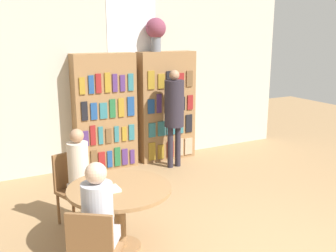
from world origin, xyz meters
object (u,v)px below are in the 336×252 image
object	(u,v)px
bookshelf_left	(105,112)
reading_table	(120,198)
chair_near_camera	(94,251)
chair_left_side	(73,185)
seated_reader_left	(81,173)
flower_vase	(156,31)
seated_reader_right	(99,218)
librarian_standing	(174,108)
bookshelf_right	(166,106)

from	to	relation	value
bookshelf_left	reading_table	world-z (taller)	bookshelf_left
bookshelf_left	reading_table	bearing A→B (deg)	-106.01
bookshelf_left	chair_near_camera	size ratio (longest dim) A/B	2.23
chair_left_side	seated_reader_left	distance (m)	0.27
bookshelf_left	flower_vase	distance (m)	1.67
chair_left_side	seated_reader_right	bearing A→B (deg)	66.20
flower_vase	chair_near_camera	world-z (taller)	flower_vase
chair_left_side	librarian_standing	size ratio (longest dim) A/B	0.52
bookshelf_left	bookshelf_right	world-z (taller)	same
chair_near_camera	librarian_standing	xyz separation A→B (m)	(2.33, 2.81, 0.56)
reading_table	seated_reader_right	xyz separation A→B (m)	(-0.42, -0.59, 0.13)
reading_table	seated_reader_right	size ratio (longest dim) A/B	0.89
bookshelf_left	bookshelf_right	distance (m)	1.18
bookshelf_left	librarian_standing	size ratio (longest dim) A/B	1.17
chair_left_side	seated_reader_left	xyz separation A→B (m)	(0.06, -0.17, 0.19)
reading_table	chair_left_side	bearing A→B (deg)	108.68
bookshelf_right	seated_reader_right	size ratio (longest dim) A/B	1.59
bookshelf_right	librarian_standing	size ratio (longest dim) A/B	1.17
bookshelf_right	chair_near_camera	xyz separation A→B (m)	(-2.44, -3.31, -0.49)
seated_reader_right	bookshelf_right	bearing A→B (deg)	88.89
flower_vase	chair_left_side	world-z (taller)	flower_vase
bookshelf_left	chair_near_camera	bearing A→B (deg)	-110.81
bookshelf_right	seated_reader_right	distance (m)	3.94
reading_table	chair_near_camera	bearing A→B (deg)	-125.32
bookshelf_left	bookshelf_right	xyz separation A→B (m)	(1.18, -0.00, -0.00)
seated_reader_left	seated_reader_right	distance (m)	1.27
chair_near_camera	seated_reader_left	size ratio (longest dim) A/B	0.73
chair_left_side	seated_reader_right	distance (m)	1.46
bookshelf_right	chair_left_side	world-z (taller)	bookshelf_right
chair_near_camera	seated_reader_right	world-z (taller)	seated_reader_right
chair_near_camera	seated_reader_left	xyz separation A→B (m)	(0.29, 1.41, 0.19)
flower_vase	librarian_standing	world-z (taller)	flower_vase
chair_near_camera	chair_left_side	xyz separation A→B (m)	(0.23, 1.58, 0.00)
bookshelf_left	bookshelf_right	bearing A→B (deg)	-0.02
seated_reader_left	librarian_standing	world-z (taller)	librarian_standing
seated_reader_left	librarian_standing	size ratio (longest dim) A/B	0.72
seated_reader_right	librarian_standing	xyz separation A→B (m)	(2.22, 2.66, 0.34)
reading_table	librarian_standing	size ratio (longest dim) A/B	0.66
seated_reader_right	seated_reader_left	bearing A→B (deg)	116.87
flower_vase	reading_table	bearing A→B (deg)	-123.59
bookshelf_left	chair_near_camera	distance (m)	3.58
reading_table	librarian_standing	bearing A→B (deg)	48.99
flower_vase	chair_left_side	xyz separation A→B (m)	(-2.00, -1.74, -1.85)
flower_vase	reading_table	size ratio (longest dim) A/B	0.52
bookshelf_right	reading_table	size ratio (longest dim) A/B	1.78
flower_vase	seated_reader_left	size ratio (longest dim) A/B	0.47
chair_near_camera	bookshelf_right	bearing A→B (deg)	88.94
chair_near_camera	seated_reader_right	xyz separation A→B (m)	(0.10, 0.14, 0.22)
bookshelf_right	librarian_standing	world-z (taller)	bookshelf_right
bookshelf_right	chair_left_side	size ratio (longest dim) A/B	2.23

